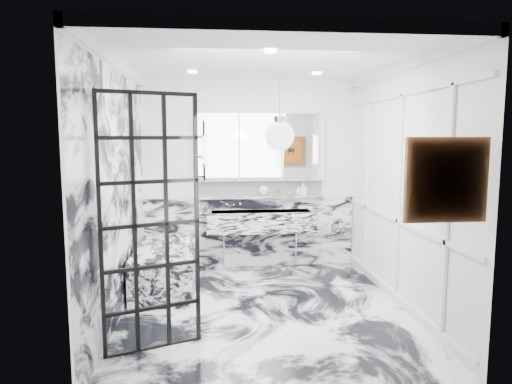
{
  "coord_description": "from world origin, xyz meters",
  "views": [
    {
      "loc": [
        -0.57,
        -5.04,
        1.98
      ],
      "look_at": [
        -0.03,
        0.5,
        1.3
      ],
      "focal_mm": 32.0,
      "sensor_mm": 36.0,
      "label": 1
    }
  ],
  "objects": [
    {
      "name": "flower_vase",
      "position": [
        -0.89,
        0.27,
        0.61
      ],
      "size": [
        0.08,
        0.08,
        0.12
      ],
      "primitive_type": "cylinder",
      "color": "silver",
      "rests_on": "bathtub"
    },
    {
      "name": "amber_bottle",
      "position": [
        0.44,
        1.71,
        1.14
      ],
      "size": [
        0.04,
        0.04,
        0.1
      ],
      "primitive_type": "cylinder",
      "color": "#8C5919",
      "rests_on": "ledge"
    },
    {
      "name": "soap_bottle_a",
      "position": [
        0.8,
        1.71,
        1.19
      ],
      "size": [
        0.09,
        0.09,
        0.21
      ],
      "primitive_type": "imported",
      "rotation": [
        0.0,
        0.0,
        0.08
      ],
      "color": "#8C5919",
      "rests_on": "ledge"
    },
    {
      "name": "artwork",
      "position": [
        1.2,
        -1.76,
        1.65
      ],
      "size": [
        0.55,
        0.05,
        0.55
      ],
      "primitive_type": "cube",
      "color": "#C86014",
      "rests_on": "wall_front"
    },
    {
      "name": "wall_front",
      "position": [
        0.0,
        -1.8,
        1.4
      ],
      "size": [
        3.6,
        0.0,
        3.6
      ],
      "primitive_type": "plane",
      "rotation": [
        -1.57,
        0.0,
        0.0
      ],
      "color": "white",
      "rests_on": "floor"
    },
    {
      "name": "panel_molding",
      "position": [
        1.58,
        0.0,
        1.3
      ],
      "size": [
        0.03,
        3.4,
        2.3
      ],
      "primitive_type": "cube",
      "color": "white",
      "rests_on": "floor"
    },
    {
      "name": "crittall_door",
      "position": [
        -1.13,
        -0.89,
        1.18
      ],
      "size": [
        0.84,
        0.35,
        2.36
      ],
      "primitive_type": null,
      "rotation": [
        0.0,
        0.0,
        0.36
      ],
      "color": "black",
      "rests_on": "floor"
    },
    {
      "name": "marble_clad_left",
      "position": [
        -1.59,
        0.0,
        1.34
      ],
      "size": [
        0.02,
        3.56,
        2.68
      ],
      "primitive_type": "cube",
      "color": "white",
      "rests_on": "floor"
    },
    {
      "name": "ceiling",
      "position": [
        0.0,
        0.0,
        2.8
      ],
      "size": [
        3.6,
        3.6,
        0.0
      ],
      "primitive_type": "plane",
      "rotation": [
        3.14,
        0.0,
        0.0
      ],
      "color": "white",
      "rests_on": "wall_back"
    },
    {
      "name": "subway_tile",
      "position": [
        0.15,
        1.78,
        1.21
      ],
      "size": [
        1.9,
        0.03,
        0.23
      ],
      "primitive_type": "cube",
      "color": "white",
      "rests_on": "wall_back"
    },
    {
      "name": "ledge",
      "position": [
        0.15,
        1.72,
        1.07
      ],
      "size": [
        1.9,
        0.14,
        0.04
      ],
      "primitive_type": "cube",
      "color": "silver",
      "rests_on": "wall_back"
    },
    {
      "name": "pendant_light",
      "position": [
        0.03,
        -1.07,
        1.98
      ],
      "size": [
        0.26,
        0.26,
        0.26
      ],
      "primitive_type": "sphere",
      "color": "white",
      "rests_on": "ceiling"
    },
    {
      "name": "wall_right",
      "position": [
        1.6,
        0.0,
        1.4
      ],
      "size": [
        0.0,
        3.6,
        3.6
      ],
      "primitive_type": "plane",
      "rotation": [
        1.57,
        0.0,
        -1.57
      ],
      "color": "white",
      "rests_on": "floor"
    },
    {
      "name": "bathtub",
      "position": [
        -1.18,
        0.9,
        0.28
      ],
      "size": [
        0.75,
        1.65,
        0.55
      ],
      "primitive_type": "cube",
      "color": "silver",
      "rests_on": "floor"
    },
    {
      "name": "mirror_cabinet",
      "position": [
        0.15,
        1.73,
        1.82
      ],
      "size": [
        1.9,
        0.16,
        1.0
      ],
      "primitive_type": "cube",
      "color": "white",
      "rests_on": "wall_back"
    },
    {
      "name": "wall_back",
      "position": [
        0.0,
        1.8,
        1.4
      ],
      "size": [
        3.6,
        0.0,
        3.6
      ],
      "primitive_type": "plane",
      "rotation": [
        1.57,
        0.0,
        0.0
      ],
      "color": "white",
      "rests_on": "floor"
    },
    {
      "name": "soap_bottle_b",
      "position": [
        0.81,
        1.71,
        1.19
      ],
      "size": [
        0.09,
        0.09,
        0.19
      ],
      "primitive_type": "imported",
      "rotation": [
        0.0,
        0.0,
        -0.02
      ],
      "color": "#4C4C51",
      "rests_on": "ledge"
    },
    {
      "name": "sconce_right",
      "position": [
        0.97,
        1.63,
        1.78
      ],
      "size": [
        0.07,
        0.07,
        0.4
      ],
      "primitive_type": "cylinder",
      "color": "white",
      "rests_on": "mirror_cabinet"
    },
    {
      "name": "marble_clad_back",
      "position": [
        0.0,
        1.78,
        0.53
      ],
      "size": [
        3.18,
        0.05,
        1.05
      ],
      "primitive_type": "cube",
      "color": "white",
      "rests_on": "floor"
    },
    {
      "name": "floor",
      "position": [
        0.0,
        0.0,
        0.0
      ],
      "size": [
        3.6,
        3.6,
        0.0
      ],
      "primitive_type": "plane",
      "color": "white",
      "rests_on": "ground"
    },
    {
      "name": "wall_left",
      "position": [
        -1.6,
        0.0,
        1.4
      ],
      "size": [
        0.0,
        3.6,
        3.6
      ],
      "primitive_type": "plane",
      "rotation": [
        1.57,
        0.0,
        1.57
      ],
      "color": "white",
      "rests_on": "floor"
    },
    {
      "name": "soap_bottle_c",
      "position": [
        0.74,
        1.71,
        1.16
      ],
      "size": [
        0.13,
        0.13,
        0.14
      ],
      "primitive_type": "imported",
      "rotation": [
        0.0,
        0.0,
        -0.2
      ],
      "color": "silver",
      "rests_on": "ledge"
    },
    {
      "name": "face_pot",
      "position": [
        0.2,
        1.71,
        1.17
      ],
      "size": [
        0.15,
        0.15,
        0.15
      ],
      "primitive_type": "sphere",
      "color": "white",
      "rests_on": "ledge"
    },
    {
      "name": "trough_sink",
      "position": [
        0.15,
        1.55,
        0.73
      ],
      "size": [
        1.6,
        0.45,
        0.3
      ],
      "primitive_type": "cube",
      "color": "silver",
      "rests_on": "wall_back"
    },
    {
      "name": "sconce_left",
      "position": [
        -0.67,
        1.63,
        1.78
      ],
      "size": [
        0.07,
        0.07,
        0.4
      ],
      "primitive_type": "cylinder",
      "color": "white",
      "rests_on": "mirror_cabinet"
    }
  ]
}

